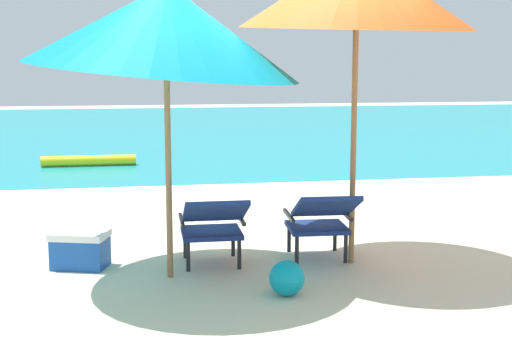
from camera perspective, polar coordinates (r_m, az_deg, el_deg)
name	(u,v)px	position (r m, az deg, el deg)	size (l,w,h in m)	color
ground_plane	(214,184)	(10.37, -3.47, -1.07)	(40.00, 40.00, 0.00)	beige
ocean_band	(177,128)	(19.22, -6.45, 3.42)	(40.00, 18.00, 0.01)	teal
swim_buoy	(89,161)	(12.42, -13.43, 0.79)	(0.18, 0.18, 1.60)	yellow
lounge_chair_left	(213,223)	(6.02, -3.51, -4.31)	(0.56, 0.88, 0.68)	navy
lounge_chair_right	(321,218)	(6.23, 5.31, -3.89)	(0.58, 0.90, 0.68)	navy
beach_umbrella_left	(166,28)	(5.68, -7.36, 11.43)	(3.02, 3.00, 2.47)	olive
beach_ball	(287,278)	(5.41, 2.52, -8.74)	(0.28, 0.28, 0.28)	#0A93AD
cooler_box	(80,249)	(6.30, -14.10, -6.23)	(0.54, 0.44, 0.32)	#194CA5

